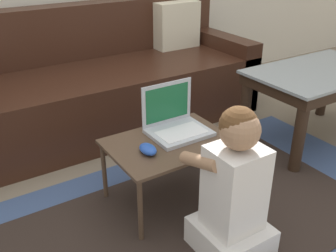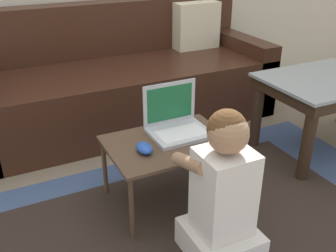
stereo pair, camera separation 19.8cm
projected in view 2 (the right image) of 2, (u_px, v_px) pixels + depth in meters
ground_plane at (185, 208)px, 2.04m from camera, size 16.00×16.00×0.00m
area_rug at (189, 224)px, 1.92m from camera, size 2.47×1.37×0.01m
couch at (123, 82)px, 2.90m from camera, size 2.15×0.84×0.83m
coffee_table at (335, 88)px, 2.44m from camera, size 0.92×0.56×0.50m
laptop_desk at (169, 148)px, 1.97m from camera, size 0.61×0.44×0.35m
laptop at (177, 125)px, 2.03m from camera, size 0.30×0.24×0.25m
computer_mouse at (144, 148)px, 1.86m from camera, size 0.07×0.11×0.04m
person_seated at (223, 196)px, 1.62m from camera, size 0.29×0.38×0.70m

